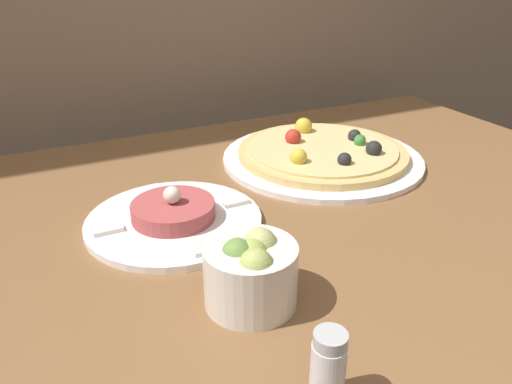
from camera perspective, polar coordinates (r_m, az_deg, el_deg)
dining_table at (r=0.78m, az=-1.55°, el=-8.79°), size 1.37×0.83×0.74m
pizza_plate at (r=0.92m, az=7.59°, el=4.34°), size 0.36×0.36×0.05m
tartare_plate at (r=0.71m, az=-9.37°, el=-2.82°), size 0.25×0.25×0.06m
small_bowl at (r=0.54m, az=-0.57°, el=-8.95°), size 0.10×0.10×0.08m
salt_shaker at (r=0.44m, az=8.24°, el=-19.30°), size 0.03×0.03×0.07m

